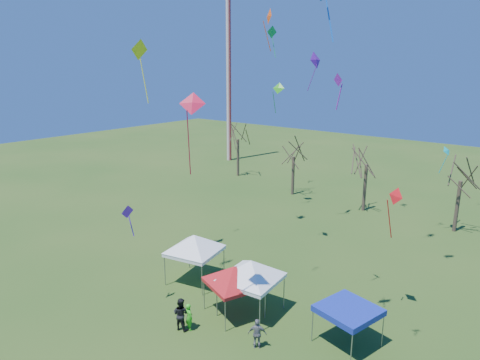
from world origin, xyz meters
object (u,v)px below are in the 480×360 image
object	(u,v)px
tent_blue	(348,311)
person_dark	(181,314)
tent_white_west	(194,238)
person_grey	(257,334)
tree_1	(294,143)
tent_red	(234,270)
tree_0	(238,126)
radio_mast	(229,76)
tree_2	(368,148)
tree_3	(463,162)
person_green	(189,317)
tent_white_mid	(251,264)

from	to	relation	value
tent_blue	person_dark	distance (m)	8.77
tent_white_west	person_grey	size ratio (longest dim) A/B	2.61
tree_1	tent_red	size ratio (longest dim) A/B	2.08
tree_0	radio_mast	bearing A→B (deg)	137.23
tree_1	person_dark	size ratio (longest dim) A/B	4.13
radio_mast	tent_white_west	xyz separation A→B (m)	(22.94, -30.36, -9.48)
tree_1	tree_2	bearing A→B (deg)	-1.85
tree_1	tree_3	world-z (taller)	tree_3
tent_white_west	person_green	distance (m)	5.90
person_green	tree_2	bearing A→B (deg)	-70.31
tent_white_mid	person_green	bearing A→B (deg)	-114.03
tree_2	person_green	distance (m)	25.44
tent_red	person_green	world-z (taller)	tent_red
tent_red	person_dark	size ratio (longest dim) A/B	1.99
tent_white_mid	tent_blue	bearing A→B (deg)	7.48
person_grey	tent_blue	bearing A→B (deg)	-169.92
person_dark	tent_white_mid	bearing A→B (deg)	-130.71
radio_mast	tree_1	xyz separation A→B (m)	(17.23, -9.35, -6.71)
tent_blue	person_dark	xyz separation A→B (m)	(-7.50, -4.44, -1.00)
tent_white_mid	person_green	size ratio (longest dim) A/B	2.75
tent_blue	person_grey	world-z (taller)	tent_blue
tree_1	tent_red	xyz separation A→B (m)	(10.21, -22.38, -3.04)
tent_white_west	person_dark	bearing A→B (deg)	-53.27
radio_mast	tree_0	bearing A→B (deg)	-42.77
tree_3	person_dark	bearing A→B (deg)	-107.60
tree_1	tree_0	bearing A→B (deg)	164.82
tree_2	person_dark	world-z (taller)	tree_2
tree_0	tent_white_west	world-z (taller)	tree_0
person_grey	person_green	xyz separation A→B (m)	(-3.78, -1.07, -0.03)
tree_1	tent_white_mid	xyz separation A→B (m)	(10.85, -21.65, -2.77)
tree_0	tent_blue	size ratio (longest dim) A/B	2.65
tent_blue	person_dark	bearing A→B (deg)	-149.39
person_grey	tent_white_mid	bearing A→B (deg)	-79.49
radio_mast	tent_red	world-z (taller)	radio_mast
tree_3	tent_red	bearing A→B (deg)	-106.84
tree_1	tree_3	size ratio (longest dim) A/B	0.95
tent_white_mid	tent_red	world-z (taller)	tent_white_mid
tree_3	tent_white_west	bearing A→B (deg)	-118.53
tent_white_mid	person_dark	size ratio (longest dim) A/B	2.31
tent_white_mid	person_dark	xyz separation A→B (m)	(-1.90, -3.70, -2.11)
tent_white_west	tent_blue	xyz separation A→B (m)	(10.74, 0.09, -1.11)
tree_1	tent_blue	distance (m)	26.89
tree_3	tent_blue	bearing A→B (deg)	-90.98
person_dark	tent_white_west	bearing A→B (deg)	-66.78
tree_2	tent_white_mid	bearing A→B (deg)	-83.45
tree_1	person_green	bearing A→B (deg)	-69.63
tree_0	person_green	bearing A→B (deg)	-55.12
person_green	tent_blue	bearing A→B (deg)	-132.06
radio_mast	tent_red	bearing A→B (deg)	-49.15
tent_white_west	tent_white_mid	world-z (taller)	tent_white_west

